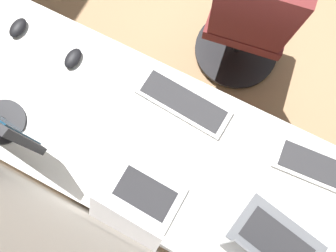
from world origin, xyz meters
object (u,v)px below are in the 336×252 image
at_px(mouse_main, 73,58).
at_px(office_chair, 247,26).
at_px(drawer_pedestal, 148,160).
at_px(keyboard_spare, 183,102).
at_px(laptop_leftmost, 137,206).
at_px(keyboard_main, 325,170).
at_px(mouse_spare, 18,28).

relative_size(mouse_main, office_chair, 0.11).
height_order(drawer_pedestal, keyboard_spare, keyboard_spare).
distance_m(keyboard_spare, mouse_main, 0.53).
relative_size(laptop_leftmost, keyboard_spare, 0.71).
distance_m(keyboard_main, mouse_main, 1.18).
bearing_deg(mouse_main, office_chair, -131.54).
bearing_deg(drawer_pedestal, keyboard_main, -160.48).
xyz_separation_m(mouse_main, mouse_spare, (0.30, -0.02, 0.00)).
xyz_separation_m(mouse_spare, office_chair, (-0.92, -0.68, -0.29)).
bearing_deg(mouse_spare, keyboard_main, -178.78).
height_order(keyboard_spare, mouse_main, mouse_main).
xyz_separation_m(keyboard_spare, office_chair, (-0.08, -0.65, -0.28)).
relative_size(keyboard_spare, mouse_spare, 4.12).
relative_size(mouse_main, mouse_spare, 1.00).
relative_size(drawer_pedestal, laptop_leftmost, 2.28).
bearing_deg(office_chair, keyboard_main, 131.10).
distance_m(mouse_spare, office_chair, 1.18).
relative_size(laptop_leftmost, mouse_main, 2.93).
relative_size(laptop_leftmost, office_chair, 0.31).
bearing_deg(mouse_main, laptop_leftmost, 142.56).
distance_m(keyboard_main, mouse_spare, 1.48).
distance_m(laptop_leftmost, mouse_spare, 0.98).
xyz_separation_m(laptop_leftmost, mouse_main, (0.57, -0.43, -0.03)).
height_order(keyboard_spare, mouse_spare, mouse_spare).
bearing_deg(mouse_spare, laptop_leftmost, 152.71).
bearing_deg(drawer_pedestal, mouse_main, -23.98).
height_order(drawer_pedestal, laptop_leftmost, laptop_leftmost).
distance_m(mouse_main, mouse_spare, 0.30).
relative_size(laptop_leftmost, mouse_spare, 2.93).
distance_m(drawer_pedestal, keyboard_spare, 0.47).
relative_size(drawer_pedestal, keyboard_spare, 1.62).
relative_size(drawer_pedestal, keyboard_main, 1.62).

